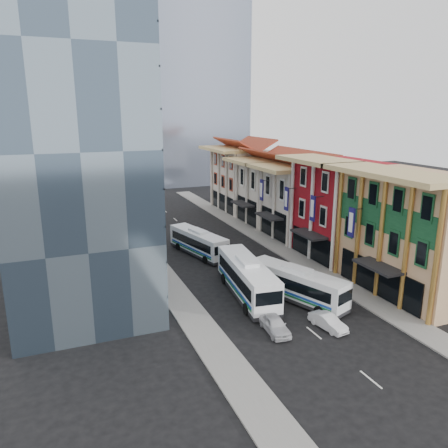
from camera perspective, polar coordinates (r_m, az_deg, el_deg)
name	(u,v)px	position (r m, az deg, el deg)	size (l,w,h in m)	color
ground	(321,339)	(37.35, 12.52, -14.39)	(200.00, 200.00, 0.00)	black
sidewalk_right	(280,249)	(58.69, 7.35, -3.20)	(3.00, 90.00, 0.15)	slate
sidewalk_left	(155,265)	(52.84, -9.04, -5.29)	(3.00, 90.00, 0.15)	slate
shophouse_tan	(414,234)	(47.33, 23.61, -1.20)	(8.00, 14.00, 12.00)	tan
shophouse_red	(340,209)	(56.06, 14.96, 1.85)	(8.00, 10.00, 12.00)	maroon
shophouse_cream_near	(300,203)	(63.92, 9.84, 2.74)	(8.00, 9.00, 10.00)	beige
shophouse_cream_mid	(270,192)	(71.57, 6.07, 4.14)	(8.00, 9.00, 10.00)	beige
shophouse_cream_far	(244,180)	(80.77, 2.58, 5.75)	(8.00, 12.00, 11.00)	beige
office_tower	(70,141)	(45.73, -19.51, 10.16)	(12.00, 26.00, 30.00)	#3F5165
office_block_far	(73,185)	(69.52, -19.14, 4.78)	(10.00, 18.00, 14.00)	gray
bus_left_near	(247,277)	(43.40, 3.02, -6.97)	(2.84, 12.14, 3.89)	white
bus_left_far	(198,242)	(55.70, -3.38, -2.36)	(2.44, 10.40, 3.34)	white
bus_right	(297,284)	(43.01, 9.47, -7.70)	(2.50, 10.69, 3.43)	silver
sedan_left	(275,324)	(37.38, 6.63, -12.89)	(1.64, 4.07, 1.38)	silver
sedan_right	(328,322)	(38.72, 13.43, -12.33)	(1.29, 3.69, 1.22)	silver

